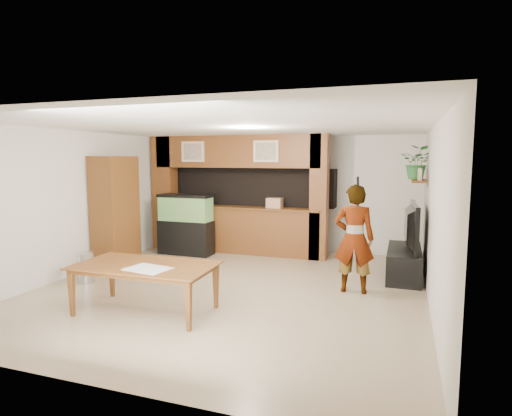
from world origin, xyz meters
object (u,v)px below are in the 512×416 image
at_px(aquarium, 186,225).
at_px(television, 405,226).
at_px(person, 354,239).
at_px(pantry_cabinet, 115,212).
at_px(dining_table, 144,289).

xyz_separation_m(aquarium, television, (4.54, -0.36, 0.27)).
distance_m(aquarium, person, 4.09).
bearing_deg(pantry_cabinet, television, 10.43).
xyz_separation_m(pantry_cabinet, dining_table, (2.00, -2.06, -0.74)).
height_order(pantry_cabinet, dining_table, pantry_cabinet).
bearing_deg(aquarium, pantry_cabinet, -120.14).
bearing_deg(television, pantry_cabinet, 97.90).
relative_size(television, person, 0.82).
bearing_deg(person, aquarium, -26.94).
bearing_deg(pantry_cabinet, aquarium, 59.17).
relative_size(aquarium, person, 0.77).
bearing_deg(television, aquarium, 82.87).
distance_m(television, person, 1.39).
bearing_deg(television, person, 144.43).
bearing_deg(television, dining_table, 129.74).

